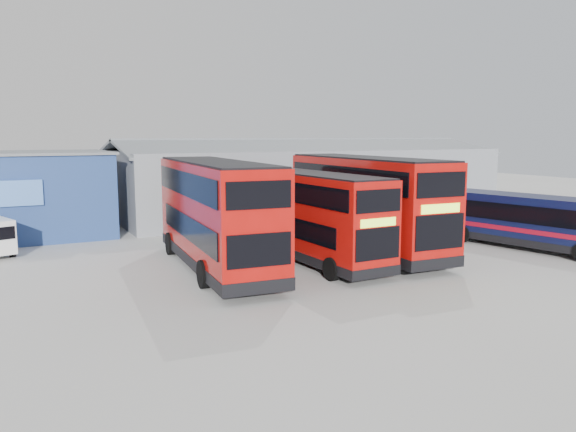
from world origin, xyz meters
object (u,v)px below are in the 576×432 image
at_px(double_decker_left, 216,216).
at_px(single_decker_blue, 537,224).
at_px(maintenance_shed, 306,179).
at_px(double_decker_right, 365,205).
at_px(office_block, 2,195).
at_px(double_decker_centre, 312,218).

relative_size(double_decker_left, single_decker_blue, 1.09).
bearing_deg(single_decker_blue, maintenance_shed, -92.32).
height_order(double_decker_right, single_decker_blue, double_decker_right).
height_order(office_block, maintenance_shed, maintenance_shed).
distance_m(double_decker_left, double_decker_right, 8.18).
height_order(double_decker_left, double_decker_right, double_decker_right).
xyz_separation_m(office_block, double_decker_centre, (13.11, -14.37, -0.43)).
distance_m(maintenance_shed, double_decker_centre, 18.64).
distance_m(double_decker_centre, single_decker_blue, 12.44).
bearing_deg(double_decker_left, maintenance_shed, -125.70).
bearing_deg(maintenance_shed, double_decker_left, -130.74).
distance_m(double_decker_left, double_decker_centre, 4.71).
distance_m(office_block, single_decker_blue, 30.64).
bearing_deg(double_decker_centre, office_block, 131.08).
xyz_separation_m(maintenance_shed, double_decker_left, (-13.55, -15.73, -0.14)).
xyz_separation_m(office_block, double_decker_left, (8.45, -13.73, -0.12)).
height_order(maintenance_shed, double_decker_left, maintenance_shed).
bearing_deg(maintenance_shed, double_decker_right, -108.81).
bearing_deg(single_decker_blue, office_block, -46.29).
bearing_deg(double_decker_right, single_decker_blue, -20.65).
height_order(office_block, single_decker_blue, office_block).
bearing_deg(maintenance_shed, single_decker_blue, -80.89).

